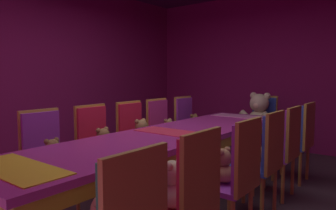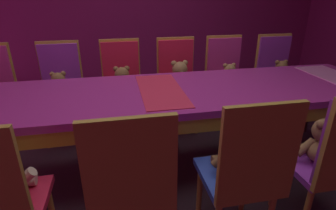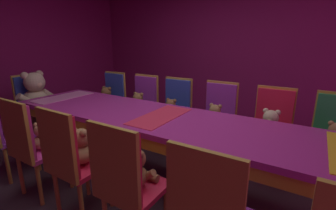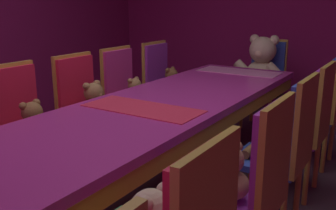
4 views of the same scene
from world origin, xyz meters
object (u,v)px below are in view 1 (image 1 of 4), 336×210
at_px(teddy_left_5, 195,124).
at_px(teddy_left_1, 53,155).
at_px(chair_left_3, 133,133).
at_px(teddy_right_5, 290,133).
at_px(chair_left_1, 45,150).
at_px(chair_right_1, 191,192).
at_px(chair_right_5, 302,134).
at_px(chair_left_4, 161,127).
at_px(teddy_left_3, 142,134).
at_px(teddy_right_4, 272,142).
at_px(teddy_left_2, 104,143).
at_px(teddy_right_3, 251,153).
at_px(chair_right_2, 238,169).
at_px(chair_left_5, 187,122).
at_px(king_teddy_bear, 259,114).
at_px(teddy_right_2, 222,168).
at_px(teddy_left_4, 169,130).
at_px(chair_right_3, 266,153).
at_px(teddy_right_1, 172,187).
at_px(chair_right_4, 286,143).
at_px(throne_chair, 263,120).
at_px(chair_left_2, 95,140).

bearing_deg(teddy_left_5, teddy_left_1, -90.27).
relative_size(chair_left_3, teddy_right_5, 2.93).
height_order(chair_left_1, teddy_left_1, chair_left_1).
bearing_deg(chair_right_1, chair_right_5, -89.80).
bearing_deg(chair_left_4, teddy_left_3, -74.15).
bearing_deg(teddy_right_4, teddy_left_2, 38.66).
height_order(teddy_left_3, teddy_left_5, teddy_left_3).
height_order(chair_left_1, teddy_right_3, chair_left_1).
xyz_separation_m(teddy_left_5, teddy_right_4, (1.42, -0.63, 0.01)).
bearing_deg(chair_right_2, teddy_right_3, -75.25).
xyz_separation_m(chair_left_5, teddy_left_5, (0.14, -0.00, -0.02)).
bearing_deg(king_teddy_bear, chair_right_5, 49.32).
bearing_deg(teddy_right_5, teddy_right_3, 90.52).
distance_m(teddy_left_3, teddy_right_2, 1.57).
relative_size(teddy_left_2, chair_right_2, 0.31).
bearing_deg(king_teddy_bear, teddy_left_2, -16.08).
distance_m(teddy_left_1, teddy_left_4, 1.77).
distance_m(teddy_left_1, chair_right_3, 1.97).
relative_size(chair_left_5, chair_right_3, 1.00).
bearing_deg(teddy_left_2, teddy_right_1, -24.80).
bearing_deg(chair_left_3, chair_right_1, -36.28).
bearing_deg(teddy_right_5, chair_left_4, 21.48).
distance_m(teddy_left_4, king_teddy_bear, 1.53).
bearing_deg(teddy_left_2, chair_right_4, 35.99).
height_order(teddy_right_2, chair_right_4, chair_right_4).
relative_size(teddy_right_5, king_teddy_bear, 0.54).
height_order(teddy_right_2, teddy_right_4, teddy_right_4).
bearing_deg(teddy_left_4, chair_left_5, 101.56).
distance_m(teddy_right_1, chair_right_3, 1.25).
bearing_deg(teddy_right_2, teddy_left_5, -51.41).
xyz_separation_m(teddy_left_5, teddy_right_2, (1.44, -1.80, 0.01)).
height_order(teddy_right_3, chair_right_5, chair_right_5).
xyz_separation_m(teddy_right_1, teddy_right_4, (0.00, 1.80, -0.01)).
bearing_deg(chair_right_2, teddy_right_2, 0.00).
height_order(chair_left_4, teddy_left_5, chair_left_4).
relative_size(teddy_right_4, teddy_right_5, 0.93).
bearing_deg(throne_chair, chair_right_5, 43.46).
bearing_deg(chair_right_3, chair_left_3, -0.35).
bearing_deg(teddy_right_5, chair_left_5, 0.14).
xyz_separation_m(chair_left_4, teddy_right_1, (1.57, -1.82, -0.00)).
xyz_separation_m(teddy_left_4, chair_left_5, (-0.13, 0.61, 0.03)).
height_order(chair_left_3, chair_right_2, same).
height_order(chair_left_4, chair_left_5, same).
bearing_deg(teddy_right_2, teddy_left_2, -1.14).
bearing_deg(chair_right_5, teddy_left_4, 21.43).
height_order(chair_left_1, teddy_right_1, chair_left_1).
xyz_separation_m(chair_left_3, chair_right_2, (1.73, -0.62, 0.00)).
bearing_deg(king_teddy_bear, teddy_left_3, -20.49).
bearing_deg(teddy_right_2, chair_left_2, -1.03).
height_order(chair_right_1, king_teddy_bear, king_teddy_bear).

